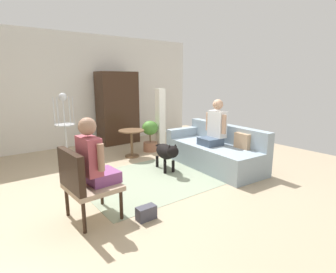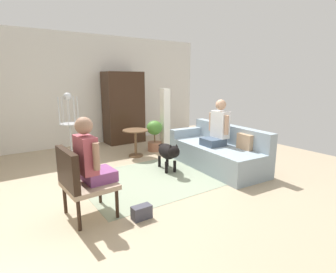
# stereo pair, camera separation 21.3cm
# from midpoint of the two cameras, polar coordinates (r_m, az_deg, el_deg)

# --- Properties ---
(ground_plane) EXTENTS (7.72, 7.72, 0.00)m
(ground_plane) POSITION_cam_midpoint_polar(r_m,az_deg,el_deg) (4.79, 0.76, -8.64)
(ground_plane) COLOR tan
(back_wall) EXTENTS (6.24, 0.12, 2.82)m
(back_wall) POSITION_cam_midpoint_polar(r_m,az_deg,el_deg) (7.40, -14.15, 9.59)
(back_wall) COLOR silver
(back_wall) RESTS_ON ground
(area_rug) EXTENTS (3.20, 1.87, 0.01)m
(area_rug) POSITION_cam_midpoint_polar(r_m,az_deg,el_deg) (4.92, 2.11, -8.02)
(area_rug) COLOR gray
(area_rug) RESTS_ON ground
(couch) EXTENTS (1.02, 2.11, 0.81)m
(couch) POSITION_cam_midpoint_polar(r_m,az_deg,el_deg) (5.37, 11.61, -3.29)
(couch) COLOR #8EA0AD
(couch) RESTS_ON ground
(armchair) EXTENTS (0.61, 0.65, 0.90)m
(armchair) POSITION_cam_midpoint_polar(r_m,az_deg,el_deg) (3.41, -16.75, -8.63)
(armchair) COLOR black
(armchair) RESTS_ON ground
(person_on_couch) EXTENTS (0.47, 0.53, 0.87)m
(person_on_couch) POSITION_cam_midpoint_polar(r_m,az_deg,el_deg) (5.22, 11.77, 1.97)
(person_on_couch) COLOR #415268
(person_on_armchair) EXTENTS (0.45, 0.53, 0.83)m
(person_on_armchair) POSITION_cam_midpoint_polar(r_m,az_deg,el_deg) (3.38, -14.66, -4.19)
(person_on_armchair) COLOR #83437D
(round_end_table) EXTENTS (0.56, 0.56, 0.61)m
(round_end_table) POSITION_cam_midpoint_polar(r_m,az_deg,el_deg) (5.95, -5.94, -0.41)
(round_end_table) COLOR brown
(round_end_table) RESTS_ON ground
(dog) EXTENTS (0.40, 0.90, 0.58)m
(dog) POSITION_cam_midpoint_polar(r_m,az_deg,el_deg) (5.00, 1.22, -3.34)
(dog) COLOR black
(dog) RESTS_ON ground
(bird_cage_stand) EXTENTS (0.39, 0.39, 1.44)m
(bird_cage_stand) POSITION_cam_midpoint_polar(r_m,az_deg,el_deg) (5.68, -19.24, 1.51)
(bird_cage_stand) COLOR silver
(bird_cage_stand) RESTS_ON ground
(potted_plant) EXTENTS (0.38, 0.38, 0.74)m
(potted_plant) POSITION_cam_midpoint_polar(r_m,az_deg,el_deg) (6.37, -1.95, 0.55)
(potted_plant) COLOR #996047
(potted_plant) RESTS_ON ground
(column_lamp) EXTENTS (0.20, 0.20, 1.48)m
(column_lamp) POSITION_cam_midpoint_polar(r_m,az_deg,el_deg) (6.47, 0.30, 3.57)
(column_lamp) COLOR #4C4742
(column_lamp) RESTS_ON ground
(armoire_cabinet) EXTENTS (1.01, 0.56, 1.89)m
(armoire_cabinet) POSITION_cam_midpoint_polar(r_m,az_deg,el_deg) (7.28, -8.65, 6.09)
(armoire_cabinet) COLOR #382316
(armoire_cabinet) RESTS_ON ground
(handbag) EXTENTS (0.24, 0.13, 0.17)m
(handbag) POSITION_cam_midpoint_polar(r_m,az_deg,el_deg) (3.44, -3.83, -15.89)
(handbag) COLOR #3F3F4C
(handbag) RESTS_ON ground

